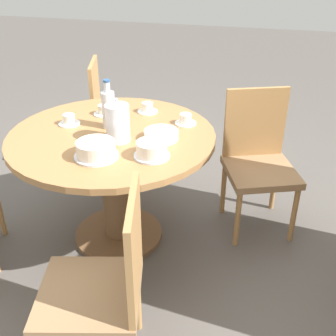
{
  "coord_description": "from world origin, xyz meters",
  "views": [
    {
      "loc": [
        2.03,
        0.84,
        1.74
      ],
      "look_at": [
        0.0,
        0.33,
        0.55
      ],
      "focal_mm": 45.0,
      "sensor_mm": 36.0,
      "label": 1
    }
  ],
  "objects_px": {
    "chair_c": "(104,285)",
    "cup_b": "(69,120)",
    "chair_a": "(114,115)",
    "cake_second": "(152,150)",
    "cake_main": "(96,150)",
    "cup_d": "(104,111)",
    "coffee_pot": "(118,122)",
    "chair_d": "(258,159)",
    "cup_a": "(186,120)",
    "water_bottle": "(108,108)",
    "cup_c": "(147,108)"
  },
  "relations": [
    {
      "from": "chair_c",
      "to": "cup_b",
      "type": "bearing_deg",
      "value": -162.24
    },
    {
      "from": "chair_a",
      "to": "cake_second",
      "type": "xyz_separation_m",
      "value": [
        1.07,
        0.62,
        0.3
      ]
    },
    {
      "from": "cake_main",
      "to": "cup_d",
      "type": "bearing_deg",
      "value": -162.22
    },
    {
      "from": "coffee_pot",
      "to": "cup_b",
      "type": "distance_m",
      "value": 0.4
    },
    {
      "from": "chair_c",
      "to": "cake_main",
      "type": "xyz_separation_m",
      "value": [
        -0.58,
        -0.25,
        0.3
      ]
    },
    {
      "from": "chair_d",
      "to": "cup_d",
      "type": "bearing_deg",
      "value": 166.64
    },
    {
      "from": "cake_main",
      "to": "cup_a",
      "type": "xyz_separation_m",
      "value": [
        -0.52,
        0.35,
        -0.02
      ]
    },
    {
      "from": "cake_second",
      "to": "water_bottle",
      "type": "bearing_deg",
      "value": -131.07
    },
    {
      "from": "coffee_pot",
      "to": "cup_a",
      "type": "relative_size",
      "value": 1.92
    },
    {
      "from": "cake_main",
      "to": "cup_c",
      "type": "height_order",
      "value": "cake_main"
    },
    {
      "from": "cake_main",
      "to": "chair_d",
      "type": "bearing_deg",
      "value": 130.24
    },
    {
      "from": "cup_d",
      "to": "coffee_pot",
      "type": "bearing_deg",
      "value": 33.24
    },
    {
      "from": "coffee_pot",
      "to": "cup_b",
      "type": "xyz_separation_m",
      "value": [
        -0.14,
        -0.36,
        -0.09
      ]
    },
    {
      "from": "coffee_pot",
      "to": "cake_main",
      "type": "bearing_deg",
      "value": -11.74
    },
    {
      "from": "coffee_pot",
      "to": "water_bottle",
      "type": "distance_m",
      "value": 0.19
    },
    {
      "from": "chair_d",
      "to": "water_bottle",
      "type": "distance_m",
      "value": 0.99
    },
    {
      "from": "chair_d",
      "to": "water_bottle",
      "type": "relative_size",
      "value": 3.13
    },
    {
      "from": "cup_c",
      "to": "cup_b",
      "type": "bearing_deg",
      "value": -53.15
    },
    {
      "from": "coffee_pot",
      "to": "cup_b",
      "type": "bearing_deg",
      "value": -111.19
    },
    {
      "from": "cup_c",
      "to": "cup_d",
      "type": "relative_size",
      "value": 1.0
    },
    {
      "from": "water_bottle",
      "to": "cake_main",
      "type": "distance_m",
      "value": 0.38
    },
    {
      "from": "cup_b",
      "to": "cup_c",
      "type": "height_order",
      "value": "same"
    },
    {
      "from": "coffee_pot",
      "to": "chair_d",
      "type": "bearing_deg",
      "value": 121.66
    },
    {
      "from": "chair_a",
      "to": "cup_d",
      "type": "bearing_deg",
      "value": 179.72
    },
    {
      "from": "chair_d",
      "to": "cup_a",
      "type": "height_order",
      "value": "chair_d"
    },
    {
      "from": "cake_main",
      "to": "cake_second",
      "type": "xyz_separation_m",
      "value": [
        -0.07,
        0.27,
        -0.0
      ]
    },
    {
      "from": "cake_main",
      "to": "cup_d",
      "type": "xyz_separation_m",
      "value": [
        -0.54,
        -0.17,
        -0.02
      ]
    },
    {
      "from": "cake_main",
      "to": "cup_c",
      "type": "bearing_deg",
      "value": 172.98
    },
    {
      "from": "chair_c",
      "to": "cake_main",
      "type": "relative_size",
      "value": 3.94
    },
    {
      "from": "cake_second",
      "to": "cup_b",
      "type": "xyz_separation_m",
      "value": [
        -0.28,
        -0.59,
        -0.01
      ]
    },
    {
      "from": "chair_a",
      "to": "cake_main",
      "type": "distance_m",
      "value": 1.23
    },
    {
      "from": "cup_b",
      "to": "cake_second",
      "type": "bearing_deg",
      "value": 64.65
    },
    {
      "from": "chair_c",
      "to": "cup_a",
      "type": "relative_size",
      "value": 7.0
    },
    {
      "from": "water_bottle",
      "to": "cup_c",
      "type": "xyz_separation_m",
      "value": [
        -0.28,
        0.15,
        -0.09
      ]
    },
    {
      "from": "chair_d",
      "to": "cup_a",
      "type": "xyz_separation_m",
      "value": [
        0.15,
        -0.45,
        0.29
      ]
    },
    {
      "from": "coffee_pot",
      "to": "cake_main",
      "type": "height_order",
      "value": "coffee_pot"
    },
    {
      "from": "chair_c",
      "to": "cake_second",
      "type": "relative_size",
      "value": 4.8
    },
    {
      "from": "cake_main",
      "to": "cake_second",
      "type": "distance_m",
      "value": 0.28
    },
    {
      "from": "cup_a",
      "to": "cup_c",
      "type": "height_order",
      "value": "same"
    },
    {
      "from": "cup_b",
      "to": "cup_c",
      "type": "relative_size",
      "value": 1.0
    },
    {
      "from": "chair_a",
      "to": "coffee_pot",
      "type": "height_order",
      "value": "coffee_pot"
    },
    {
      "from": "cup_a",
      "to": "cup_c",
      "type": "relative_size",
      "value": 1.0
    },
    {
      "from": "chair_c",
      "to": "cup_c",
      "type": "distance_m",
      "value": 1.27
    },
    {
      "from": "coffee_pot",
      "to": "cup_a",
      "type": "height_order",
      "value": "coffee_pot"
    },
    {
      "from": "chair_d",
      "to": "cake_second",
      "type": "xyz_separation_m",
      "value": [
        0.61,
        -0.53,
        0.3
      ]
    },
    {
      "from": "coffee_pot",
      "to": "chair_c",
      "type": "bearing_deg",
      "value": 14.62
    },
    {
      "from": "cup_a",
      "to": "cup_d",
      "type": "xyz_separation_m",
      "value": [
        -0.02,
        -0.53,
        0.0
      ]
    },
    {
      "from": "chair_c",
      "to": "cup_a",
      "type": "distance_m",
      "value": 1.15
    },
    {
      "from": "cake_main",
      "to": "cake_second",
      "type": "bearing_deg",
      "value": 104.57
    },
    {
      "from": "cake_main",
      "to": "coffee_pot",
      "type": "bearing_deg",
      "value": 168.26
    }
  ]
}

